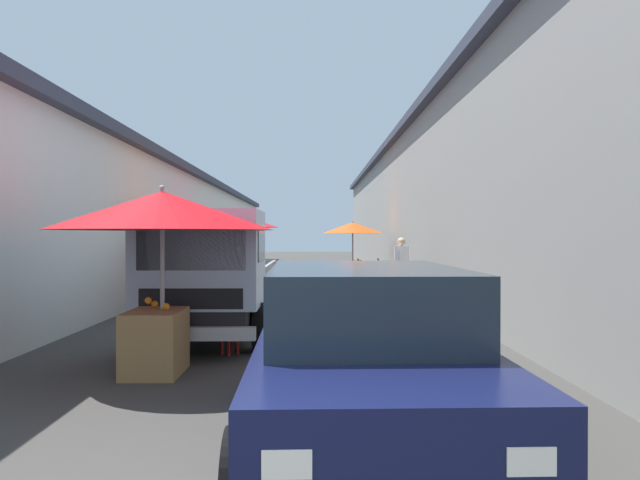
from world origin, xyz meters
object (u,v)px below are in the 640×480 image
object	(u,v)px
vendor_by_crates	(188,266)
parked_scooter	(378,287)
fruit_stall_far_left	(243,233)
plastic_stool	(230,332)
fruit_stall_near_left	(161,225)
fruit_stall_far_right	(208,229)
hatchback_car	(365,355)
vendor_in_shade	(401,263)
fruit_stall_mid_lane	(353,235)
delivery_truck	(210,278)

from	to	relation	value
vendor_by_crates	parked_scooter	size ratio (longest dim) A/B	0.95
fruit_stall_far_left	plastic_stool	size ratio (longest dim) A/B	5.57
fruit_stall_near_left	plastic_stool	size ratio (longest dim) A/B	6.43
fruit_stall_far_right	vendor_by_crates	size ratio (longest dim) A/B	1.62
hatchback_car	vendor_in_shade	size ratio (longest dim) A/B	2.38
fruit_stall_mid_lane	vendor_in_shade	xyz separation A→B (m)	(-5.52, -0.95, -0.77)
vendor_by_crates	plastic_stool	world-z (taller)	vendor_by_crates
vendor_by_crates	plastic_stool	xyz separation A→B (m)	(-6.59, -2.03, -0.60)
fruit_stall_far_left	parked_scooter	size ratio (longest dim) A/B	1.43
vendor_by_crates	plastic_stool	bearing A→B (deg)	-162.89
fruit_stall_far_left	hatchback_car	xyz separation A→B (m)	(-13.62, -2.64, -1.05)
hatchback_car	parked_scooter	size ratio (longest dim) A/B	2.33
vendor_by_crates	vendor_in_shade	size ratio (longest dim) A/B	0.98
parked_scooter	plastic_stool	world-z (taller)	parked_scooter
vendor_by_crates	vendor_in_shade	world-z (taller)	vendor_in_shade
fruit_stall_far_left	hatchback_car	world-z (taller)	fruit_stall_far_left
fruit_stall_far_right	fruit_stall_far_left	distance (m)	4.61
fruit_stall_mid_lane	delivery_truck	distance (m)	12.59
fruit_stall_near_left	vendor_by_crates	distance (m)	7.81
vendor_in_shade	plastic_stool	distance (m)	8.41
fruit_stall_mid_lane	hatchback_car	size ratio (longest dim) A/B	0.58
parked_scooter	fruit_stall_far_left	bearing A→B (deg)	41.24
fruit_stall_near_left	vendor_in_shade	distance (m)	9.69
fruit_stall_mid_lane	hatchback_car	distance (m)	16.76
fruit_stall_near_left	fruit_stall_mid_lane	bearing A→B (deg)	-13.50
vendor_by_crates	parked_scooter	distance (m)	4.92
fruit_stall_near_left	plastic_stool	distance (m)	1.98
fruit_stall_far_right	plastic_stool	size ratio (longest dim) A/B	6.02
fruit_stall_far_left	vendor_by_crates	distance (m)	3.67
delivery_truck	fruit_stall_mid_lane	bearing A→B (deg)	-14.44
fruit_stall_far_right	fruit_stall_far_left	size ratio (longest dim) A/B	1.08
delivery_truck	vendor_in_shade	distance (m)	7.81
vendor_by_crates	fruit_stall_far_right	bearing A→B (deg)	-148.13
fruit_stall_far_right	vendor_in_shade	distance (m)	5.46
fruit_stall_far_right	vendor_in_shade	xyz separation A→B (m)	(2.15, -4.93, -0.90)
fruit_stall_far_left	vendor_in_shade	distance (m)	5.33
fruit_stall_far_right	vendor_in_shade	size ratio (longest dim) A/B	1.59
plastic_stool	vendor_by_crates	bearing A→B (deg)	17.11
fruit_stall_far_left	fruit_stall_far_right	bearing A→B (deg)	176.61
delivery_truck	hatchback_car	bearing A→B (deg)	-155.45
fruit_stall_far_left	fruit_stall_mid_lane	bearing A→B (deg)	-50.41
fruit_stall_mid_lane	parked_scooter	distance (m)	7.52
hatchback_car	delivery_truck	size ratio (longest dim) A/B	0.80
delivery_truck	vendor_in_shade	world-z (taller)	delivery_truck
fruit_stall_far_left	delivery_truck	size ratio (longest dim) A/B	0.49
fruit_stall_far_left	plastic_stool	xyz separation A→B (m)	(-10.01, -1.03, -1.46)
hatchback_car	delivery_truck	distance (m)	4.98
fruit_stall_near_left	vendor_in_shade	xyz separation A→B (m)	(8.61, -4.34, -0.89)
fruit_stall_far_left	fruit_stall_near_left	xyz separation A→B (m)	(-11.07, -0.32, 0.06)
vendor_in_shade	parked_scooter	size ratio (longest dim) A/B	0.98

